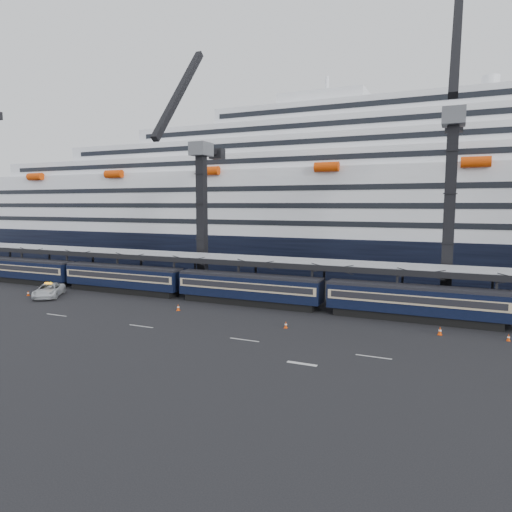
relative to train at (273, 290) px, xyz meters
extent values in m
plane|color=black|center=(4.65, -10.00, -2.20)|extent=(260.00, 260.00, 0.00)
cube|color=beige|center=(-21.35, -14.00, -2.19)|extent=(3.00, 0.15, 0.02)
cube|color=beige|center=(-9.35, -14.00, -2.19)|extent=(3.00, 0.15, 0.02)
cube|color=beige|center=(2.65, -14.00, -2.19)|extent=(3.00, 0.15, 0.02)
cube|color=beige|center=(14.65, -14.00, -2.19)|extent=(3.00, 0.15, 0.02)
cube|color=beige|center=(9.65, -18.00, -2.19)|extent=(2.50, 0.40, 0.02)
cube|color=black|center=(-43.35, 0.00, -1.75)|extent=(17.48, 2.40, 0.90)
cube|color=black|center=(-43.35, 0.00, 0.05)|extent=(19.00, 2.80, 2.70)
cube|color=tan|center=(-43.35, 0.00, 0.35)|extent=(18.62, 2.92, 1.05)
cube|color=black|center=(-43.35, 0.00, 0.40)|extent=(17.86, 2.98, 0.70)
cube|color=black|center=(-43.35, 0.00, 1.55)|extent=(19.00, 2.50, 0.35)
cube|color=black|center=(-23.35, 0.00, -1.75)|extent=(17.48, 2.40, 0.90)
cube|color=black|center=(-23.35, 0.00, 0.05)|extent=(19.00, 2.80, 2.70)
cube|color=tan|center=(-23.35, 0.00, 0.35)|extent=(18.62, 2.92, 1.05)
cube|color=black|center=(-23.35, 0.00, 0.40)|extent=(17.86, 2.98, 0.70)
cube|color=black|center=(-23.35, 0.00, 1.55)|extent=(19.00, 2.50, 0.35)
cube|color=black|center=(-3.35, 0.00, -1.75)|extent=(17.48, 2.40, 0.90)
cube|color=black|center=(-3.35, 0.00, 0.05)|extent=(19.00, 2.80, 2.70)
cube|color=tan|center=(-3.35, 0.00, 0.35)|extent=(18.62, 2.92, 1.05)
cube|color=black|center=(-3.35, 0.00, 0.40)|extent=(17.86, 2.98, 0.70)
cube|color=black|center=(-3.35, 0.00, 1.55)|extent=(19.00, 2.50, 0.35)
cube|color=black|center=(16.65, 0.00, -1.75)|extent=(17.48, 2.40, 0.90)
cube|color=black|center=(16.65, 0.00, 0.05)|extent=(19.00, 2.80, 2.70)
cube|color=tan|center=(16.65, 0.00, 0.35)|extent=(18.62, 2.92, 1.05)
cube|color=black|center=(16.65, 0.00, 0.40)|extent=(17.86, 2.98, 0.70)
cube|color=black|center=(16.65, 0.00, 1.55)|extent=(19.00, 2.50, 0.35)
cube|color=gray|center=(4.65, 4.00, 3.20)|extent=(130.00, 6.00, 0.25)
cube|color=black|center=(4.65, 1.00, 2.90)|extent=(130.00, 0.25, 0.70)
cube|color=black|center=(4.65, 7.00, 2.90)|extent=(130.00, 0.25, 0.70)
cube|color=black|center=(-55.35, 6.80, 0.50)|extent=(0.25, 0.25, 5.40)
cube|color=black|center=(-45.35, 1.20, 0.50)|extent=(0.25, 0.25, 5.40)
cube|color=black|center=(-45.35, 6.80, 0.50)|extent=(0.25, 0.25, 5.40)
cube|color=black|center=(-35.35, 1.20, 0.50)|extent=(0.25, 0.25, 5.40)
cube|color=black|center=(-35.35, 6.80, 0.50)|extent=(0.25, 0.25, 5.40)
cube|color=black|center=(-25.35, 1.20, 0.50)|extent=(0.25, 0.25, 5.40)
cube|color=black|center=(-25.35, 6.80, 0.50)|extent=(0.25, 0.25, 5.40)
cube|color=black|center=(-15.35, 1.20, 0.50)|extent=(0.25, 0.25, 5.40)
cube|color=black|center=(-15.35, 6.80, 0.50)|extent=(0.25, 0.25, 5.40)
cube|color=black|center=(-5.35, 1.20, 0.50)|extent=(0.25, 0.25, 5.40)
cube|color=black|center=(-5.35, 6.80, 0.50)|extent=(0.25, 0.25, 5.40)
cube|color=black|center=(4.65, 1.20, 0.50)|extent=(0.25, 0.25, 5.40)
cube|color=black|center=(4.65, 6.80, 0.50)|extent=(0.25, 0.25, 5.40)
cube|color=black|center=(14.65, 1.20, 0.50)|extent=(0.25, 0.25, 5.40)
cube|color=black|center=(14.65, 6.80, 0.50)|extent=(0.25, 0.25, 5.40)
cube|color=black|center=(24.65, 1.20, 0.50)|extent=(0.25, 0.25, 5.40)
cube|color=black|center=(24.65, 6.80, 0.50)|extent=(0.25, 0.25, 5.40)
cube|color=black|center=(4.65, 36.00, 1.30)|extent=(200.00, 28.00, 7.00)
cube|color=white|center=(4.65, 36.00, 10.80)|extent=(190.00, 26.88, 12.00)
cube|color=white|center=(4.65, 36.00, 18.30)|extent=(160.00, 24.64, 3.00)
cube|color=black|center=(4.65, 23.63, 18.30)|extent=(153.60, 0.12, 0.90)
cube|color=white|center=(4.65, 36.00, 21.30)|extent=(124.00, 21.84, 3.00)
cube|color=black|center=(4.65, 25.03, 21.30)|extent=(119.04, 0.12, 0.90)
cube|color=white|center=(4.65, 36.00, 24.30)|extent=(90.00, 19.04, 3.00)
cube|color=black|center=(4.65, 26.43, 24.30)|extent=(86.40, 0.12, 0.90)
cube|color=white|center=(4.65, 36.00, 27.30)|extent=(56.00, 16.24, 3.00)
cube|color=black|center=(4.65, 27.83, 27.30)|extent=(53.76, 0.12, 0.90)
cube|color=white|center=(-3.35, 36.00, 29.80)|extent=(16.00, 12.00, 2.50)
cylinder|color=white|center=(24.65, 36.00, 30.30)|extent=(2.80, 2.80, 3.00)
cylinder|color=#DF4107|center=(-65.35, 21.96, 16.60)|extent=(4.00, 1.60, 1.60)
cylinder|color=#DF4107|center=(-43.35, 21.96, 16.60)|extent=(4.00, 1.60, 1.60)
cylinder|color=#DF4107|center=(-21.35, 21.96, 16.60)|extent=(4.00, 1.60, 1.60)
cylinder|color=#DF4107|center=(0.65, 21.96, 16.60)|extent=(4.00, 1.60, 1.60)
cylinder|color=#DF4107|center=(22.65, 21.96, 16.60)|extent=(4.00, 1.60, 1.60)
cube|color=#52545A|center=(-15.35, 9.00, -1.20)|extent=(4.50, 4.50, 2.00)
cube|color=black|center=(-15.35, 9.00, 8.80)|extent=(1.30, 1.30, 18.00)
cube|color=#52545A|center=(-15.35, 9.00, 18.80)|extent=(2.60, 3.20, 2.00)
cube|color=black|center=(-15.35, 3.21, 25.69)|extent=(0.90, 12.26, 14.37)
cube|color=black|center=(-15.35, 11.52, 18.80)|extent=(0.90, 5.04, 0.90)
cube|color=black|center=(-15.35, 14.04, 18.60)|extent=(2.20, 1.60, 1.60)
cube|color=#52545A|center=(19.65, 8.00, -1.20)|extent=(4.50, 4.50, 2.00)
cube|color=black|center=(19.65, 8.00, 9.80)|extent=(1.30, 1.30, 20.00)
cube|color=#52545A|center=(19.65, 8.00, 20.80)|extent=(2.60, 3.20, 2.00)
cube|color=black|center=(19.65, 2.26, 28.99)|extent=(0.90, 12.21, 16.90)
cube|color=black|center=(19.65, 10.80, 20.80)|extent=(0.90, 5.60, 0.90)
cube|color=black|center=(19.65, 13.60, 20.60)|extent=(2.20, 1.60, 1.60)
imported|color=#B6BABE|center=(-30.59, -6.76, -1.27)|extent=(6.19, 7.27, 1.85)
imported|color=#C6D80B|center=(-31.85, -5.19, -1.30)|extent=(0.78, 0.71, 1.80)
cube|color=#DF4107|center=(-33.97, -7.30, -2.18)|extent=(0.37, 0.37, 0.04)
cone|color=#DF4107|center=(-33.97, -7.30, -1.81)|extent=(0.31, 0.31, 0.70)
cylinder|color=white|center=(-33.97, -7.30, -1.81)|extent=(0.26, 0.26, 0.12)
cube|color=#DF4107|center=(-9.75, -6.40, -2.18)|extent=(0.40, 0.40, 0.04)
cone|color=#DF4107|center=(-9.75, -6.40, -1.78)|extent=(0.34, 0.34, 0.75)
cylinder|color=white|center=(-9.75, -6.40, -1.78)|extent=(0.28, 0.28, 0.13)
cube|color=#DF4107|center=(4.81, -8.53, -2.18)|extent=(0.37, 0.37, 0.04)
cone|color=#DF4107|center=(4.81, -8.53, -1.81)|extent=(0.31, 0.31, 0.70)
cylinder|color=white|center=(4.81, -8.53, -1.81)|extent=(0.26, 0.26, 0.12)
cube|color=#DF4107|center=(25.46, -4.31, -2.18)|extent=(0.34, 0.34, 0.04)
cone|color=#DF4107|center=(25.46, -4.31, -1.84)|extent=(0.28, 0.28, 0.64)
cylinder|color=white|center=(25.46, -4.31, -1.84)|extent=(0.24, 0.24, 0.11)
cube|color=#DF4107|center=(19.50, -4.78, -2.18)|extent=(0.43, 0.43, 0.04)
cone|color=#DF4107|center=(19.50, -4.78, -1.75)|extent=(0.36, 0.36, 0.81)
cylinder|color=white|center=(19.50, -4.78, -1.75)|extent=(0.30, 0.30, 0.13)
camera|label=1|loc=(20.52, -51.87, 10.56)|focal=32.00mm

